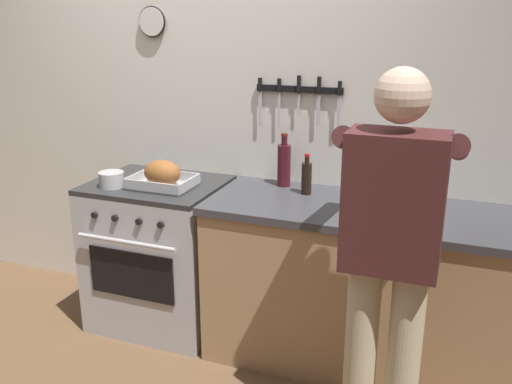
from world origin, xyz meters
The scene contains 10 objects.
wall_back centered at (0.00, 1.35, 1.30)m, with size 6.00×0.13×2.60m.
counter_block centered at (1.20, 0.99, 0.45)m, with size 2.03×0.65×0.90m.
stove centered at (-0.22, 0.99, 0.45)m, with size 0.76×0.67×0.90m.
person_cook centered at (1.21, 0.42, 0.95)m, with size 0.51×0.63×1.66m.
roasting_pan centered at (-0.13, 0.92, 0.97)m, with size 0.35×0.26×0.16m.
saucepan centered at (-0.41, 0.83, 0.94)m, with size 0.14×0.14×0.09m.
cutting_board centered at (1.12, 0.88, 0.91)m, with size 0.36×0.24×0.02m, color tan.
bottle_soy_sauce centered at (0.66, 1.10, 0.99)m, with size 0.06×0.06×0.22m.
bottle_dish_soap centered at (0.99, 1.11, 0.98)m, with size 0.07×0.07×0.20m.
bottle_wine_red centered at (0.49, 1.20, 1.03)m, with size 0.08×0.08×0.30m.
Camera 1 is at (1.44, -1.71, 1.84)m, focal length 39.14 mm.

